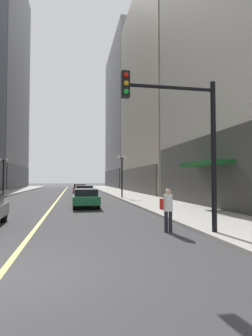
{
  "coord_description": "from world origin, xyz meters",
  "views": [
    {
      "loc": [
        1.5,
        -6.0,
        2.0
      ],
      "look_at": [
        8.24,
        29.47,
        3.47
      ],
      "focal_mm": 29.66,
      "sensor_mm": 36.0,
      "label": 1
    }
  ],
  "objects_px": {
    "car_red": "(84,191)",
    "street_lamp_right_mid": "(122,167)",
    "street_lamp_left_far": "(3,168)",
    "car_green": "(86,197)",
    "pedestrian_in_white_shirt": "(168,207)",
    "car_maroon": "(79,188)",
    "fire_hydrant_right": "(162,205)",
    "traffic_light_near_right": "(186,130)"
  },
  "relations": [
    {
      "from": "car_red",
      "to": "street_lamp_right_mid",
      "type": "height_order",
      "value": "street_lamp_right_mid"
    },
    {
      "from": "street_lamp_left_far",
      "to": "car_green",
      "type": "bearing_deg",
      "value": -57.33
    },
    {
      "from": "pedestrian_in_white_shirt",
      "to": "car_maroon",
      "type": "bearing_deg",
      "value": 95.19
    },
    {
      "from": "car_maroon",
      "to": "street_lamp_right_mid",
      "type": "distance_m",
      "value": 12.57
    },
    {
      "from": "car_red",
      "to": "pedestrian_in_white_shirt",
      "type": "xyz_separation_m",
      "value": [
        2.41,
        -20.6,
        0.23
      ]
    },
    {
      "from": "street_lamp_right_mid",
      "to": "fire_hydrant_right",
      "type": "distance_m",
      "value": 11.81
    },
    {
      "from": "car_maroon",
      "to": "pedestrian_in_white_shirt",
      "type": "bearing_deg",
      "value": -84.81
    },
    {
      "from": "traffic_light_near_right",
      "to": "street_lamp_right_mid",
      "type": "xyz_separation_m",
      "value": [
        1.05,
        18.91,
        -0.49
      ]
    },
    {
      "from": "car_maroon",
      "to": "traffic_light_near_right",
      "type": "xyz_separation_m",
      "value": [
        3.0,
        -30.53,
        3.02
      ]
    },
    {
      "from": "car_green",
      "to": "street_lamp_left_far",
      "type": "height_order",
      "value": "street_lamp_left_far"
    },
    {
      "from": "pedestrian_in_white_shirt",
      "to": "fire_hydrant_right",
      "type": "xyz_separation_m",
      "value": [
        1.87,
        6.49,
        -0.55
      ]
    },
    {
      "from": "car_green",
      "to": "car_red",
      "type": "xyz_separation_m",
      "value": [
        0.22,
        10.53,
        -0.0
      ]
    },
    {
      "from": "car_green",
      "to": "street_lamp_left_far",
      "type": "xyz_separation_m",
      "value": [
        -8.8,
        13.72,
        2.54
      ]
    },
    {
      "from": "car_green",
      "to": "traffic_light_near_right",
      "type": "bearing_deg",
      "value": -75.03
    },
    {
      "from": "street_lamp_right_mid",
      "to": "traffic_light_near_right",
      "type": "bearing_deg",
      "value": -93.18
    },
    {
      "from": "car_maroon",
      "to": "fire_hydrant_right",
      "type": "distance_m",
      "value": 23.51
    },
    {
      "from": "street_lamp_left_far",
      "to": "fire_hydrant_right",
      "type": "distance_m",
      "value": 22.01
    },
    {
      "from": "pedestrian_in_white_shirt",
      "to": "fire_hydrant_right",
      "type": "distance_m",
      "value": 6.77
    },
    {
      "from": "car_green",
      "to": "street_lamp_right_mid",
      "type": "height_order",
      "value": "street_lamp_right_mid"
    },
    {
      "from": "car_red",
      "to": "fire_hydrant_right",
      "type": "relative_size",
      "value": 5.23
    },
    {
      "from": "car_red",
      "to": "fire_hydrant_right",
      "type": "xyz_separation_m",
      "value": [
        4.28,
        -14.11,
        -0.32
      ]
    },
    {
      "from": "street_lamp_left_far",
      "to": "street_lamp_right_mid",
      "type": "distance_m",
      "value": 14.08
    },
    {
      "from": "street_lamp_left_far",
      "to": "street_lamp_right_mid",
      "type": "xyz_separation_m",
      "value": [
        12.8,
        -5.86,
        0.0
      ]
    },
    {
      "from": "car_green",
      "to": "street_lamp_right_mid",
      "type": "bearing_deg",
      "value": 63.0
    },
    {
      "from": "street_lamp_left_far",
      "to": "pedestrian_in_white_shirt",
      "type": "bearing_deg",
      "value": -64.33
    },
    {
      "from": "pedestrian_in_white_shirt",
      "to": "street_lamp_right_mid",
      "type": "height_order",
      "value": "street_lamp_right_mid"
    },
    {
      "from": "car_red",
      "to": "traffic_light_near_right",
      "type": "bearing_deg",
      "value": -82.78
    },
    {
      "from": "car_red",
      "to": "street_lamp_right_mid",
      "type": "xyz_separation_m",
      "value": [
        3.78,
        -2.67,
        2.54
      ]
    },
    {
      "from": "car_red",
      "to": "street_lamp_left_far",
      "type": "height_order",
      "value": "street_lamp_left_far"
    },
    {
      "from": "street_lamp_right_mid",
      "to": "fire_hydrant_right",
      "type": "height_order",
      "value": "street_lamp_right_mid"
    },
    {
      "from": "car_green",
      "to": "traffic_light_near_right",
      "type": "xyz_separation_m",
      "value": [
        2.95,
        -11.05,
        3.02
      ]
    },
    {
      "from": "pedestrian_in_white_shirt",
      "to": "fire_hydrant_right",
      "type": "height_order",
      "value": "pedestrian_in_white_shirt"
    },
    {
      "from": "traffic_light_near_right",
      "to": "street_lamp_right_mid",
      "type": "relative_size",
      "value": 1.28
    },
    {
      "from": "car_maroon",
      "to": "street_lamp_left_far",
      "type": "xyz_separation_m",
      "value": [
        -8.75,
        -5.77,
        2.54
      ]
    },
    {
      "from": "fire_hydrant_right",
      "to": "pedestrian_in_white_shirt",
      "type": "bearing_deg",
      "value": -106.07
    },
    {
      "from": "car_red",
      "to": "car_maroon",
      "type": "relative_size",
      "value": 0.88
    },
    {
      "from": "car_maroon",
      "to": "pedestrian_in_white_shirt",
      "type": "xyz_separation_m",
      "value": [
        2.68,
        -29.55,
        0.23
      ]
    },
    {
      "from": "pedestrian_in_white_shirt",
      "to": "fire_hydrant_right",
      "type": "relative_size",
      "value": 2.05
    },
    {
      "from": "car_green",
      "to": "car_maroon",
      "type": "distance_m",
      "value": 19.48
    },
    {
      "from": "car_red",
      "to": "street_lamp_left_far",
      "type": "bearing_deg",
      "value": 160.52
    },
    {
      "from": "traffic_light_near_right",
      "to": "fire_hydrant_right",
      "type": "distance_m",
      "value": 8.32
    },
    {
      "from": "car_red",
      "to": "pedestrian_in_white_shirt",
      "type": "height_order",
      "value": "pedestrian_in_white_shirt"
    }
  ]
}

